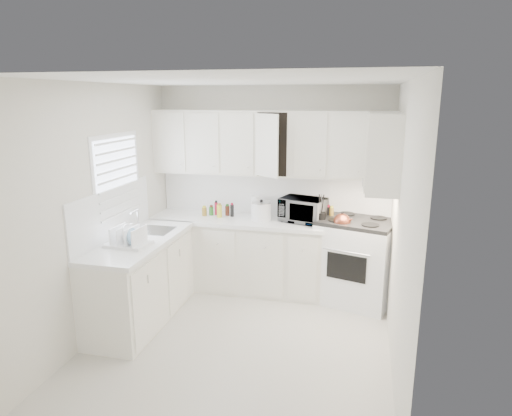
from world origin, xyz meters
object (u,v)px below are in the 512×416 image
(stove, at_px, (356,250))
(tea_kettle, at_px, (342,221))
(utensil_crock, at_px, (321,210))
(dish_rack, at_px, (128,235))
(microwave, at_px, (303,207))
(rice_cooker, at_px, (261,210))

(stove, distance_m, tea_kettle, 0.46)
(stove, bearing_deg, tea_kettle, -122.23)
(tea_kettle, relative_size, utensil_crock, 0.63)
(utensil_crock, bearing_deg, stove, 8.60)
(tea_kettle, height_order, dish_rack, dish_rack)
(tea_kettle, height_order, utensil_crock, utensil_crock)
(utensil_crock, height_order, dish_rack, utensil_crock)
(stove, xyz_separation_m, dish_rack, (-2.31, -1.28, 0.40))
(stove, xyz_separation_m, utensil_crock, (-0.44, -0.07, 0.49))
(microwave, xyz_separation_m, rice_cooker, (-0.52, -0.03, -0.05))
(dish_rack, bearing_deg, tea_kettle, 31.22)
(stove, relative_size, tea_kettle, 5.26)
(tea_kettle, bearing_deg, microwave, 177.81)
(rice_cooker, height_order, dish_rack, rice_cooker)
(rice_cooker, xyz_separation_m, dish_rack, (-1.12, -1.33, -0.01))
(dish_rack, bearing_deg, stove, 32.49)
(stove, height_order, dish_rack, stove)
(tea_kettle, xyz_separation_m, utensil_crock, (-0.26, 0.09, 0.09))
(rice_cooker, bearing_deg, microwave, 12.19)
(microwave, relative_size, rice_cooker, 2.08)
(stove, xyz_separation_m, tea_kettle, (-0.18, -0.16, 0.39))
(stove, distance_m, rice_cooker, 1.26)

